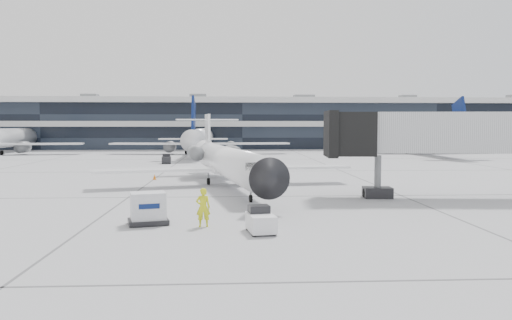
{
  "coord_description": "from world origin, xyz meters",
  "views": [
    {
      "loc": [
        -2.66,
        -36.1,
        5.21
      ],
      "look_at": [
        -0.71,
        1.13,
        2.6
      ],
      "focal_mm": 35.0,
      "sensor_mm": 36.0,
      "label": 1
    }
  ],
  "objects": [
    {
      "name": "ramp_worker",
      "position": [
        -4.05,
        -10.71,
        1.0
      ],
      "size": [
        0.78,
        0.55,
        2.01
      ],
      "primitive_type": "imported",
      "rotation": [
        0.0,
        0.0,
        3.24
      ],
      "color": "yellow",
      "rests_on": "ground"
    },
    {
      "name": "ground",
      "position": [
        0.0,
        0.0,
        0.0
      ],
      "size": [
        220.0,
        220.0,
        0.0
      ],
      "primitive_type": "plane",
      "color": "#9B9B9E",
      "rests_on": "ground"
    },
    {
      "name": "cargo_uld",
      "position": [
        -6.97,
        -9.94,
        0.83
      ],
      "size": [
        2.35,
        1.97,
        1.66
      ],
      "rotation": [
        0.0,
        0.0,
        0.26
      ],
      "color": "black",
      "rests_on": "ground"
    },
    {
      "name": "bg_jet_center",
      "position": [
        -8.0,
        55.0,
        0.0
      ],
      "size": [
        32.0,
        40.0,
        9.6
      ],
      "primitive_type": null,
      "color": "silver",
      "rests_on": "ground"
    },
    {
      "name": "traffic_cone",
      "position": [
        -9.89,
        11.82,
        0.25
      ],
      "size": [
        0.44,
        0.44,
        0.53
      ],
      "rotation": [
        0.0,
        0.0,
        0.24
      ],
      "color": "orange",
      "rests_on": "ground"
    },
    {
      "name": "baggage_tug",
      "position": [
        -1.19,
        -12.2,
        0.57
      ],
      "size": [
        1.48,
        2.16,
        1.27
      ],
      "rotation": [
        0.0,
        0.0,
        0.16
      ],
      "color": "white",
      "rests_on": "ground"
    },
    {
      "name": "jet_bridge",
      "position": [
        15.04,
        -1.64,
        4.62
      ],
      "size": [
        19.75,
        5.37,
        6.34
      ],
      "rotation": [
        0.0,
        0.0,
        -0.08
      ],
      "color": "silver",
      "rests_on": "ground"
    },
    {
      "name": "bg_jet_right",
      "position": [
        32.0,
        55.0,
        0.0
      ],
      "size": [
        32.0,
        40.0,
        9.6
      ],
      "primitive_type": null,
      "color": "silver",
      "rests_on": "ground"
    },
    {
      "name": "regional_jet",
      "position": [
        -3.02,
        6.71,
        2.18
      ],
      "size": [
        22.12,
        27.57,
        6.39
      ],
      "rotation": [
        0.0,
        0.0,
        0.18
      ],
      "color": "white",
      "rests_on": "ground"
    },
    {
      "name": "far_tug",
      "position": [
        -11.31,
        32.07,
        0.58
      ],
      "size": [
        1.41,
        2.16,
        1.3
      ],
      "rotation": [
        0.0,
        0.0,
        0.1
      ],
      "color": "black",
      "rests_on": "ground"
    },
    {
      "name": "terminal",
      "position": [
        0.0,
        82.0,
        5.0
      ],
      "size": [
        170.0,
        22.0,
        10.0
      ],
      "primitive_type": "cube",
      "color": "black",
      "rests_on": "ground"
    }
  ]
}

